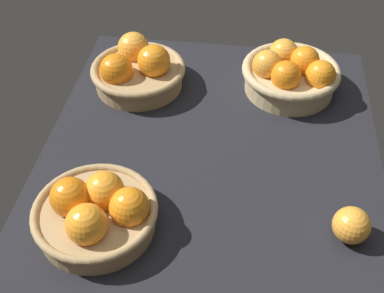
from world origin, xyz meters
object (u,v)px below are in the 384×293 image
(basket_near_right, at_px, (291,74))
(basket_far_left, at_px, (97,212))
(loose_orange_front_gap, at_px, (351,225))
(basket_far_right, at_px, (137,70))

(basket_near_right, height_order, basket_far_left, basket_near_right)
(loose_orange_front_gap, bearing_deg, basket_far_left, 94.62)
(basket_near_right, distance_m, basket_far_right, 0.37)
(basket_near_right, height_order, loose_orange_front_gap, basket_near_right)
(basket_far_left, bearing_deg, basket_near_right, -36.87)
(basket_far_right, distance_m, loose_orange_front_gap, 0.62)
(basket_far_left, xyz_separation_m, loose_orange_front_gap, (0.04, -0.45, -0.01))
(basket_near_right, distance_m, loose_orange_front_gap, 0.44)
(basket_far_right, height_order, loose_orange_front_gap, basket_far_right)
(basket_far_right, bearing_deg, basket_far_left, -177.41)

